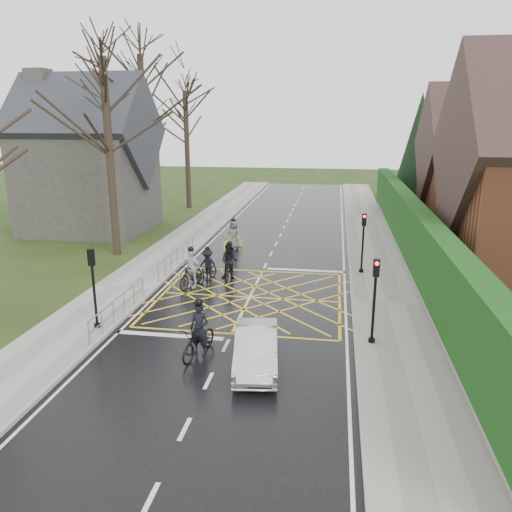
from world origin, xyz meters
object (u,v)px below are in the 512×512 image
(cyclist_rear, at_px, (199,337))
(cyclist_back, at_px, (229,265))
(cyclist_mid, at_px, (207,268))
(cyclist_front, at_px, (191,273))
(car, at_px, (256,348))
(cyclist_lead, at_px, (234,238))

(cyclist_rear, xyz_separation_m, cyclist_back, (-0.73, 8.36, 0.07))
(cyclist_mid, distance_m, cyclist_front, 1.23)
(cyclist_back, distance_m, cyclist_front, 2.20)
(cyclist_rear, xyz_separation_m, cyclist_front, (-2.24, 6.77, 0.08))
(cyclist_front, xyz_separation_m, car, (4.27, -7.23, -0.10))
(cyclist_rear, distance_m, cyclist_front, 7.13)
(cyclist_rear, relative_size, cyclist_front, 1.06)
(cyclist_front, bearing_deg, cyclist_back, 61.73)
(cyclist_rear, xyz_separation_m, cyclist_mid, (-1.73, 7.89, -0.02))
(cyclist_back, relative_size, cyclist_lead, 0.93)
(cyclist_lead, height_order, car, cyclist_lead)
(cyclist_back, bearing_deg, cyclist_lead, 98.05)
(cyclist_front, bearing_deg, cyclist_lead, 100.96)
(cyclist_rear, distance_m, cyclist_back, 8.40)
(cyclist_back, height_order, cyclist_front, cyclist_front)
(cyclist_back, xyz_separation_m, car, (2.76, -8.83, -0.10))
(cyclist_mid, height_order, cyclist_lead, cyclist_lead)
(cyclist_rear, bearing_deg, cyclist_mid, 116.02)
(cyclist_rear, height_order, cyclist_back, cyclist_rear)
(cyclist_front, relative_size, cyclist_lead, 1.00)
(cyclist_mid, height_order, car, cyclist_mid)
(cyclist_lead, relative_size, car, 0.54)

